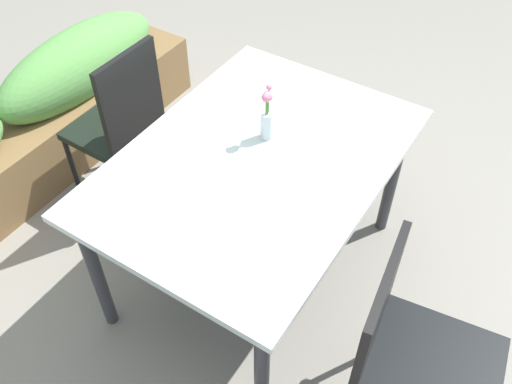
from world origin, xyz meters
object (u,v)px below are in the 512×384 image
chair_far_side (121,121)px  flower_vase (267,116)px  planter_box (11,141)px  dining_table (256,171)px  chair_near_left (410,353)px

chair_far_side → flower_vase: flower_vase is taller
flower_vase → planter_box: 1.58m
dining_table → chair_near_left: chair_near_left is taller
dining_table → flower_vase: size_ratio=5.25×
chair_near_left → planter_box: 2.34m
planter_box → flower_vase: bearing=-76.8°
dining_table → planter_box: bearing=97.8°
chair_far_side → chair_near_left: size_ratio=1.06×
flower_vase → planter_box: flower_vase is taller
planter_box → chair_near_left: bearing=-93.1°
chair_near_left → flower_vase: size_ratio=3.44×
chair_far_side → chair_near_left: bearing=-102.4°
chair_far_side → flower_vase: (0.06, -0.83, 0.35)m
chair_far_side → flower_vase: 0.90m
dining_table → planter_box: dining_table is taller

